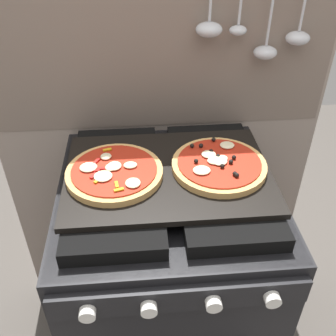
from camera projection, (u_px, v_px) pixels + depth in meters
The scene contains 5 objects.
kitchen_backsplash at pixel (161, 143), 1.38m from camera, with size 1.10×0.09×1.55m.
stove at pixel (168, 282), 1.31m from camera, with size 0.60×0.64×0.90m.
baking_tray at pixel (168, 173), 1.04m from camera, with size 0.54×0.38×0.02m, color black.
pizza_left at pixel (114, 172), 1.01m from camera, with size 0.25×0.25×0.03m.
pizza_right at pixel (219, 164), 1.04m from camera, with size 0.25×0.25×0.03m.
Camera 1 is at (-0.07, -0.82, 1.54)m, focal length 41.99 mm.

